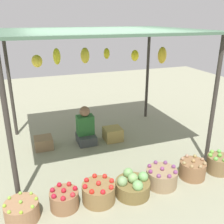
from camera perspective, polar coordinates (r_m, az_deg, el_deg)
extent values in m
plane|color=gray|center=(5.20, -2.34, -7.64)|extent=(14.00, 14.00, 0.00)
cylinder|color=#38332D|center=(3.46, -22.12, -3.92)|extent=(0.07, 0.07, 2.21)
cylinder|color=#38332D|center=(4.56, 21.85, 1.84)|extent=(0.07, 0.07, 2.21)
cylinder|color=#38332D|center=(5.72, -21.83, 5.41)|extent=(0.07, 0.07, 2.21)
cylinder|color=#38332D|center=(6.45, 7.93, 8.23)|extent=(0.07, 0.07, 2.21)
cube|color=#4A6C53|center=(4.59, -2.76, 17.69)|extent=(3.49, 2.67, 0.04)
ellipsoid|color=yellow|center=(4.36, -16.43, 10.86)|extent=(0.17, 0.17, 0.20)
ellipsoid|color=yellow|center=(4.81, -12.25, 12.05)|extent=(0.13, 0.13, 0.30)
ellipsoid|color=yellow|center=(4.84, -6.05, 12.44)|extent=(0.16, 0.16, 0.29)
ellipsoid|color=yellow|center=(5.10, -1.20, 12.95)|extent=(0.12, 0.12, 0.21)
ellipsoid|color=yellow|center=(4.84, 5.15, 12.46)|extent=(0.14, 0.14, 0.20)
ellipsoid|color=yellow|center=(4.95, 11.14, 12.34)|extent=(0.16, 0.16, 0.31)
cube|color=#3C4141|center=(5.32, -5.77, -5.95)|extent=(0.36, 0.44, 0.18)
cube|color=#2B692F|center=(5.24, -6.02, -2.87)|extent=(0.34, 0.22, 0.40)
sphere|color=#876148|center=(5.13, -6.14, 0.15)|extent=(0.21, 0.21, 0.21)
cylinder|color=#9E724F|center=(3.67, -19.50, -20.14)|extent=(0.43, 0.43, 0.25)
sphere|color=#84CB40|center=(3.58, -19.78, -18.39)|extent=(0.04, 0.04, 0.04)
sphere|color=#89C52D|center=(3.58, -16.58, -18.09)|extent=(0.04, 0.04, 0.04)
sphere|color=#8CBD40|center=(3.69, -17.66, -16.93)|extent=(0.04, 0.04, 0.04)
sphere|color=#83C341|center=(3.74, -19.85, -16.67)|extent=(0.04, 0.04, 0.04)
sphere|color=#8BCA3E|center=(3.70, -21.99, -17.39)|extent=(0.04, 0.04, 0.04)
sphere|color=#91CD30|center=(3.60, -22.95, -18.75)|extent=(0.04, 0.04, 0.04)
sphere|color=#91C436|center=(3.49, -22.04, -20.02)|extent=(0.04, 0.04, 0.04)
sphere|color=#93C32E|center=(3.44, -19.68, -20.38)|extent=(0.04, 0.04, 0.04)
sphere|color=#86C73A|center=(3.47, -17.37, -19.54)|extent=(0.04, 0.04, 0.04)
cylinder|color=#8D6443|center=(3.71, -10.61, -18.70)|extent=(0.39, 0.39, 0.25)
sphere|color=red|center=(3.62, -10.77, -16.84)|extent=(0.07, 0.07, 0.07)
sphere|color=#B61423|center=(3.64, -8.26, -16.53)|extent=(0.07, 0.07, 0.07)
sphere|color=red|center=(3.73, -9.58, -15.61)|extent=(0.07, 0.07, 0.07)
sphere|color=#B31626|center=(3.74, -11.72, -15.66)|extent=(0.07, 0.07, 0.07)
sphere|color=#A81B2D|center=(3.66, -13.19, -16.64)|extent=(0.07, 0.07, 0.07)
sphere|color=#AC182C|center=(3.55, -12.89, -17.90)|extent=(0.07, 0.07, 0.07)
sphere|color=#B21B27|center=(3.50, -10.89, -18.46)|extent=(0.07, 0.07, 0.07)
sphere|color=red|center=(3.54, -8.79, -17.82)|extent=(0.07, 0.07, 0.07)
cylinder|color=olive|center=(3.76, -2.98, -17.56)|extent=(0.47, 0.47, 0.26)
sphere|color=red|center=(3.66, -3.03, -15.59)|extent=(0.07, 0.07, 0.07)
sphere|color=red|center=(3.71, -0.08, -15.10)|extent=(0.07, 0.07, 0.07)
sphere|color=red|center=(3.80, -1.63, -14.14)|extent=(0.07, 0.07, 0.07)
sphere|color=red|center=(3.82, -3.91, -14.07)|extent=(0.07, 0.07, 0.07)
sphere|color=red|center=(3.74, -5.73, -14.90)|extent=(0.07, 0.07, 0.07)
sphere|color=red|center=(3.63, -6.06, -16.24)|extent=(0.07, 0.07, 0.07)
sphere|color=red|center=(3.53, -4.55, -17.33)|extent=(0.07, 0.07, 0.07)
sphere|color=red|center=(3.52, -2.05, -17.43)|extent=(0.07, 0.07, 0.07)
sphere|color=red|center=(3.59, -0.18, -16.47)|extent=(0.07, 0.07, 0.07)
cylinder|color=brown|center=(3.89, 4.61, -16.55)|extent=(0.51, 0.51, 0.22)
sphere|color=#81AB62|center=(3.79, 4.69, -14.52)|extent=(0.15, 0.15, 0.15)
sphere|color=#75AF63|center=(3.86, 6.98, -14.17)|extent=(0.15, 0.15, 0.15)
sphere|color=#79AD61|center=(3.92, 3.65, -13.43)|extent=(0.15, 0.15, 0.15)
sphere|color=#7CA066|center=(3.74, 2.30, -15.25)|extent=(0.15, 0.15, 0.15)
sphere|color=#77B065|center=(3.68, 5.79, -16.07)|extent=(0.15, 0.15, 0.15)
cylinder|color=#967B59|center=(4.12, 11.02, -14.16)|extent=(0.48, 0.48, 0.26)
sphere|color=#874071|center=(4.03, 11.17, -12.32)|extent=(0.06, 0.06, 0.06)
sphere|color=#763E72|center=(4.13, 13.61, -11.76)|extent=(0.06, 0.06, 0.06)
sphere|color=#754073|center=(4.20, 11.85, -11.01)|extent=(0.06, 0.06, 0.06)
sphere|color=#773F72|center=(4.18, 9.74, -11.04)|extent=(0.06, 0.06, 0.06)
sphere|color=#7D376B|center=(4.08, 8.37, -11.85)|extent=(0.06, 0.06, 0.06)
sphere|color=#79306A|center=(3.95, 8.59, -13.04)|extent=(0.06, 0.06, 0.06)
sphere|color=#7B4171|center=(3.87, 10.40, -13.90)|extent=(0.06, 0.06, 0.06)
sphere|color=#763967|center=(3.90, 12.71, -13.84)|extent=(0.06, 0.06, 0.06)
sphere|color=#7E3D73|center=(4.01, 14.01, -12.92)|extent=(0.06, 0.06, 0.06)
cylinder|color=olive|center=(4.42, 17.52, -12.14)|extent=(0.42, 0.42, 0.27)
sphere|color=#A3804C|center=(4.33, 17.75, -10.36)|extent=(0.06, 0.06, 0.06)
sphere|color=#9C7758|center=(4.44, 19.54, -9.92)|extent=(0.06, 0.06, 0.06)
sphere|color=#97874C|center=(4.49, 18.06, -9.37)|extent=(0.06, 0.06, 0.06)
sphere|color=#9C775E|center=(4.45, 16.40, -9.42)|extent=(0.06, 0.06, 0.06)
sphere|color=#9A7859|center=(4.35, 15.47, -10.05)|extent=(0.06, 0.06, 0.06)
sphere|color=#978252|center=(4.24, 15.85, -10.95)|extent=(0.06, 0.06, 0.06)
sphere|color=#9B7B4D|center=(4.19, 17.40, -11.56)|extent=(0.06, 0.06, 0.06)
sphere|color=#987C53|center=(4.22, 19.16, -11.49)|extent=(0.06, 0.06, 0.06)
sphere|color=#96784F|center=(4.33, 20.03, -10.79)|extent=(0.06, 0.06, 0.06)
cylinder|color=olive|center=(4.69, 22.66, -10.68)|extent=(0.38, 0.38, 0.28)
sphere|color=#63B63F|center=(4.61, 22.94, -8.87)|extent=(0.07, 0.07, 0.07)
sphere|color=#67B951|center=(4.75, 22.83, -8.08)|extent=(0.07, 0.07, 0.07)
sphere|color=#73B148|center=(4.69, 21.44, -8.26)|extent=(0.07, 0.07, 0.07)
sphere|color=#68BA3F|center=(4.57, 21.12, -8.96)|extent=(0.07, 0.07, 0.07)
sphere|color=#66B64C|center=(4.49, 22.20, -9.68)|extent=(0.07, 0.07, 0.07)
cube|color=olive|center=(5.25, -15.05, -6.67)|extent=(0.35, 0.33, 0.23)
cube|color=#9E8849|center=(5.38, 0.18, -4.94)|extent=(0.36, 0.34, 0.27)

